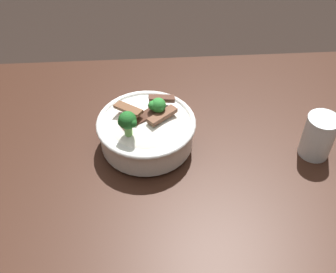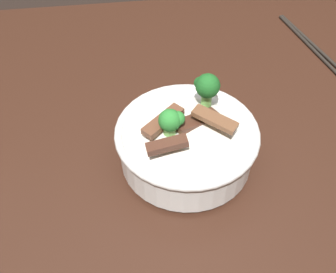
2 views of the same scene
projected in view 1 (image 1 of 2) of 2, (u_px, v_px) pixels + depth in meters
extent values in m
cube|color=#381E14|center=(132.00, 188.00, 0.87)|extent=(1.46, 0.87, 0.06)
cube|color=#381E14|center=(327.00, 170.00, 1.45)|extent=(0.06, 0.06, 0.77)
cylinder|color=white|center=(147.00, 143.00, 0.92)|extent=(0.09, 0.09, 0.01)
cylinder|color=white|center=(147.00, 133.00, 0.89)|extent=(0.20, 0.20, 0.06)
torus|color=white|center=(146.00, 123.00, 0.87)|extent=(0.21, 0.21, 0.01)
ellipsoid|color=white|center=(146.00, 125.00, 0.88)|extent=(0.16, 0.16, 0.04)
cube|color=#4C2B1E|center=(162.00, 99.00, 0.89)|extent=(0.06, 0.02, 0.02)
cube|color=brown|center=(162.00, 115.00, 0.86)|extent=(0.07, 0.06, 0.01)
cube|color=#4C2B1E|center=(139.00, 120.00, 0.86)|extent=(0.08, 0.06, 0.02)
cube|color=brown|center=(130.00, 109.00, 0.86)|extent=(0.06, 0.06, 0.01)
cylinder|color=#6BA84C|center=(158.00, 112.00, 0.87)|extent=(0.02, 0.02, 0.02)
sphere|color=#2D8433|center=(158.00, 105.00, 0.86)|extent=(0.03, 0.03, 0.03)
sphere|color=#2D8433|center=(153.00, 105.00, 0.85)|extent=(0.02, 0.02, 0.02)
sphere|color=#2D8433|center=(160.00, 108.00, 0.85)|extent=(0.02, 0.02, 0.02)
cylinder|color=#6BA84C|center=(130.00, 129.00, 0.83)|extent=(0.02, 0.02, 0.03)
sphere|color=#1E6023|center=(129.00, 120.00, 0.81)|extent=(0.04, 0.04, 0.04)
sphere|color=#1E6023|center=(123.00, 122.00, 0.81)|extent=(0.02, 0.02, 0.02)
sphere|color=#1E6023|center=(132.00, 123.00, 0.80)|extent=(0.02, 0.02, 0.02)
cylinder|color=white|center=(313.00, 152.00, 0.90)|extent=(0.06, 0.06, 0.00)
cylinder|color=white|center=(318.00, 136.00, 0.87)|extent=(0.07, 0.07, 0.10)
cylinder|color=silver|center=(315.00, 144.00, 0.89)|extent=(0.06, 0.06, 0.04)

